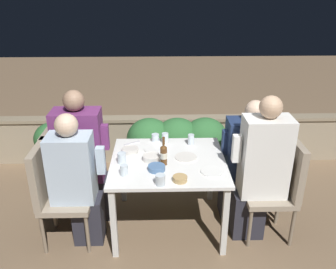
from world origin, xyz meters
TOP-DOWN VIEW (x-y plane):
  - ground_plane at (0.00, 0.00)m, footprint 16.00×16.00m
  - parapet_wall at (0.00, 1.34)m, footprint 9.00×0.18m
  - dining_table at (0.00, 0.00)m, footprint 1.03×0.94m
  - planter_hedge at (0.13, 0.89)m, footprint 1.16×0.47m
  - chair_left_near at (-0.99, -0.19)m, footprint 0.44×0.44m
  - person_blue_shirt at (-0.79, -0.19)m, footprint 0.47×0.26m
  - chair_left_far at (-1.00, 0.17)m, footprint 0.44×0.44m
  - person_purple_stripe at (-0.80, 0.17)m, footprint 0.50×0.26m
  - chair_right_near at (1.00, -0.14)m, footprint 0.44×0.44m
  - person_white_polo at (0.80, -0.14)m, footprint 0.49×0.26m
  - chair_right_far at (0.97, 0.17)m, footprint 0.44×0.44m
  - person_navy_jumper at (0.76, 0.17)m, footprint 0.52×0.26m
  - beer_bottle at (-0.04, -0.08)m, footprint 0.06×0.06m
  - plate_0 at (-0.12, 0.22)m, footprint 0.21×0.21m
  - plate_1 at (0.37, -0.22)m, footprint 0.20×0.20m
  - plate_2 at (0.16, 0.04)m, footprint 0.20×0.20m
  - bowl_0 at (-0.10, -0.18)m, footprint 0.15×0.15m
  - bowl_1 at (0.09, -0.36)m, footprint 0.12×0.12m
  - bowl_2 at (-0.35, 0.16)m, footprint 0.16×0.16m
  - bowl_3 at (-0.15, -0.00)m, footprint 0.15×0.15m
  - glass_cup_0 at (-0.12, 0.41)m, footprint 0.07×0.07m
  - glass_cup_1 at (-0.41, -0.05)m, footprint 0.08×0.08m
  - glass_cup_2 at (-0.37, -0.25)m, footprint 0.07×0.07m
  - glass_cup_3 at (-0.02, 0.37)m, footprint 0.07×0.07m
  - glass_cup_4 at (-0.07, -0.41)m, footprint 0.08×0.08m
  - glass_cup_5 at (0.23, 0.32)m, footprint 0.06×0.06m
  - fork_0 at (-0.35, 0.36)m, footprint 0.16×0.10m
  - potted_plant at (-1.26, 0.78)m, footprint 0.40×0.40m

SIDE VIEW (x-z plane):
  - ground_plane at x=0.00m, z-range 0.00..0.00m
  - parapet_wall at x=0.00m, z-range 0.01..0.60m
  - planter_hedge at x=0.13m, z-range 0.04..0.79m
  - potted_plant at x=-1.26m, z-range 0.09..0.84m
  - chair_left_near at x=-0.99m, z-range 0.08..1.02m
  - chair_left_far at x=-1.00m, z-range 0.08..1.02m
  - chair_right_near at x=1.00m, z-range 0.08..1.02m
  - chair_right_far at x=0.97m, z-range 0.08..1.02m
  - person_navy_jumper at x=0.76m, z-range 0.00..1.20m
  - person_blue_shirt at x=-0.79m, z-range 0.01..1.23m
  - dining_table at x=0.00m, z-range 0.27..0.98m
  - person_purple_stripe at x=-0.80m, z-range 0.00..1.31m
  - person_white_polo at x=0.80m, z-range 0.00..1.35m
  - fork_0 at x=-0.35m, z-range 0.70..0.71m
  - plate_0 at x=-0.12m, z-range 0.70..0.71m
  - plate_1 at x=0.37m, z-range 0.70..0.71m
  - plate_2 at x=0.16m, z-range 0.70..0.71m
  - bowl_1 at x=0.09m, z-range 0.71..0.75m
  - bowl_0 at x=-0.10m, z-range 0.71..0.75m
  - bowl_2 at x=-0.35m, z-range 0.71..0.75m
  - bowl_3 at x=-0.15m, z-range 0.71..0.76m
  - glass_cup_0 at x=-0.12m, z-range 0.70..0.78m
  - glass_cup_4 at x=-0.07m, z-range 0.70..0.79m
  - glass_cup_2 at x=-0.37m, z-range 0.70..0.80m
  - glass_cup_3 at x=-0.02m, z-range 0.70..0.80m
  - glass_cup_1 at x=-0.41m, z-range 0.70..0.81m
  - glass_cup_5 at x=0.23m, z-range 0.70..0.81m
  - beer_bottle at x=-0.04m, z-range 0.67..0.93m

